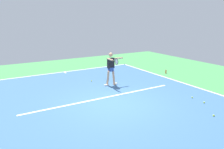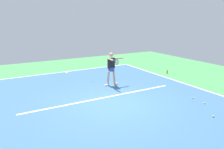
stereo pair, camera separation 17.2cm
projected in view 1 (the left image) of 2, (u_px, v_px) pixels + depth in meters
The scene contains 12 objects.
ground_plane at pixel (114, 104), 8.88m from camera, with size 21.15×21.15×0.00m, color #428E4C.
court_surface at pixel (114, 103), 8.88m from camera, with size 9.55×12.63×0.00m, color #38608E.
court_line_baseline_near at pixel (64, 72), 14.10m from camera, with size 9.55×0.10×0.01m, color white.
court_line_sideline_left at pixel (192, 86), 11.20m from camera, with size 0.10×12.63×0.01m, color white.
court_line_service at pixel (104, 98), 9.53m from camera, with size 7.16×0.10×0.01m, color white.
court_line_centre_mark at pixel (65, 72), 13.94m from camera, with size 0.10×0.30×0.01m, color white.
tennis_player at pixel (111, 67), 11.05m from camera, with size 1.07×1.17×1.72m.
tennis_ball_far_corner at pixel (204, 102), 8.91m from camera, with size 0.07×0.07×0.07m, color #C6E53D.
tennis_ball_near_service_line at pixel (214, 115), 7.71m from camera, with size 0.07×0.07×0.07m, color #CCE033.
tennis_ball_by_sideline at pixel (92, 81), 11.98m from camera, with size 0.07×0.07×0.07m, color yellow.
tennis_ball_near_player at pixel (192, 97), 9.47m from camera, with size 0.07×0.07×0.07m, color #C6E53D.
water_bottle at pixel (166, 72), 13.71m from camera, with size 0.07×0.07×0.22m, color #D84C1E.
Camera 1 is at (4.26, 7.11, 3.39)m, focal length 34.84 mm.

